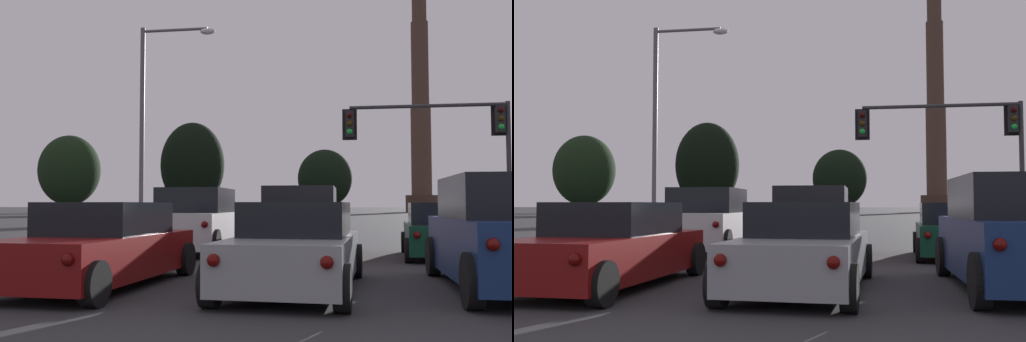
# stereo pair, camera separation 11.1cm
# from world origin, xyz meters

# --- Properties ---
(sedan_left_lane_second) EXTENTS (2.19, 4.78, 1.43)m
(sedan_left_lane_second) POSITION_xyz_m (-3.17, 7.76, 0.67)
(sedan_left_lane_second) COLOR maroon
(sedan_left_lane_second) RESTS_ON ground_plane
(suv_center_lane_front) EXTENTS (2.13, 4.91, 1.86)m
(suv_center_lane_front) POSITION_xyz_m (-0.31, 14.06, 0.90)
(suv_center_lane_front) COLOR maroon
(suv_center_lane_front) RESTS_ON ground_plane
(suv_right_lane_second) EXTENTS (2.13, 4.91, 1.86)m
(suv_right_lane_second) POSITION_xyz_m (3.54, 8.39, 0.90)
(suv_right_lane_second) COLOR navy
(suv_right_lane_second) RESTS_ON ground_plane
(hatchback_right_lane_front) EXTENTS (2.09, 4.18, 1.44)m
(hatchback_right_lane_front) POSITION_xyz_m (3.28, 14.30, 0.66)
(hatchback_right_lane_front) COLOR #0F3823
(hatchback_right_lane_front) RESTS_ON ground_plane
(suv_left_lane_front) EXTENTS (2.25, 4.96, 1.86)m
(suv_left_lane_front) POSITION_xyz_m (-3.45, 14.99, 0.90)
(suv_left_lane_front) COLOR silver
(suv_left_lane_front) RESTS_ON ground_plane
(sedan_center_lane_second) EXTENTS (2.18, 4.78, 1.43)m
(sedan_center_lane_second) POSITION_xyz_m (0.14, 7.91, 0.67)
(sedan_center_lane_second) COLOR gray
(sedan_center_lane_second) RESTS_ON ground_plane
(traffic_light_overhead_right) EXTENTS (6.45, 0.50, 5.32)m
(traffic_light_overhead_right) POSITION_xyz_m (4.70, 21.98, 4.11)
(traffic_light_overhead_right) COLOR #2D2D30
(traffic_light_overhead_right) RESTS_ON ground_plane
(street_lamp) EXTENTS (3.22, 0.36, 8.82)m
(street_lamp) POSITION_xyz_m (-7.17, 21.84, 5.39)
(street_lamp) COLOR #56565B
(street_lamp) RESTS_ON ground_plane
(smokestack) EXTENTS (5.95, 5.95, 52.00)m
(smokestack) POSITION_xyz_m (13.41, 112.52, 20.39)
(smokestack) COLOR #3C2B22
(smokestack) RESTS_ON ground_plane
(treeline_right_mid) EXTENTS (10.28, 9.25, 14.53)m
(treeline_right_mid) POSITION_xyz_m (-24.48, 90.66, 7.69)
(treeline_right_mid) COLOR black
(treeline_right_mid) RESTS_ON ground_plane
(treeline_far_left) EXTENTS (8.28, 7.45, 9.79)m
(treeline_far_left) POSITION_xyz_m (-3.37, 89.64, 5.38)
(treeline_far_left) COLOR black
(treeline_far_left) RESTS_ON ground_plane
(treeline_left_mid) EXTENTS (10.07, 9.06, 12.61)m
(treeline_left_mid) POSITION_xyz_m (-44.52, 88.62, 6.92)
(treeline_left_mid) COLOR black
(treeline_left_mid) RESTS_ON ground_plane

